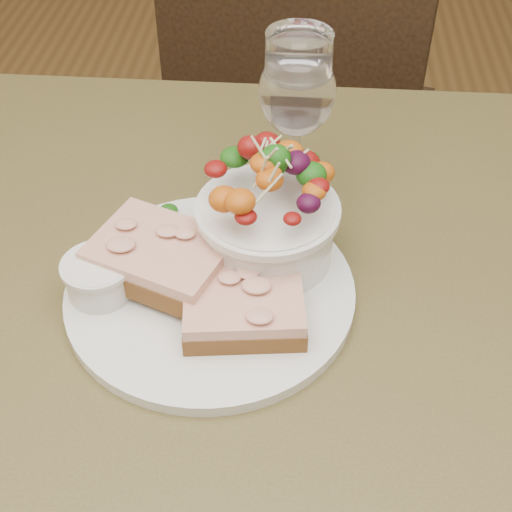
# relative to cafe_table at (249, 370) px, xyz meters

# --- Properties ---
(cafe_table) EXTENTS (0.80, 0.80, 0.75)m
(cafe_table) POSITION_rel_cafe_table_xyz_m (0.00, 0.00, 0.00)
(cafe_table) COLOR #43391C
(cafe_table) RESTS_ON ground
(chair_far) EXTENTS (0.51, 0.51, 0.90)m
(chair_far) POSITION_rel_cafe_table_xyz_m (0.05, 0.73, -0.36)
(chair_far) COLOR black
(chair_far) RESTS_ON ground
(dinner_plate) EXTENTS (0.27, 0.27, 0.01)m
(dinner_plate) POSITION_rel_cafe_table_xyz_m (-0.04, 0.01, 0.11)
(dinner_plate) COLOR white
(dinner_plate) RESTS_ON cafe_table
(sandwich_front) EXTENTS (0.11, 0.09, 0.03)m
(sandwich_front) POSITION_rel_cafe_table_xyz_m (-0.00, -0.03, 0.13)
(sandwich_front) COLOR #4F3515
(sandwich_front) RESTS_ON dinner_plate
(sandwich_back) EXTENTS (0.15, 0.13, 0.03)m
(sandwich_back) POSITION_rel_cafe_table_xyz_m (-0.08, 0.02, 0.14)
(sandwich_back) COLOR #4F3515
(sandwich_back) RESTS_ON dinner_plate
(ramekin) EXTENTS (0.06, 0.06, 0.04)m
(ramekin) POSITION_rel_cafe_table_xyz_m (-0.14, -0.01, 0.13)
(ramekin) COLOR silver
(ramekin) RESTS_ON dinner_plate
(salad_bowl) EXTENTS (0.12, 0.12, 0.13)m
(salad_bowl) POSITION_rel_cafe_table_xyz_m (0.01, 0.06, 0.17)
(salad_bowl) COLOR white
(salad_bowl) RESTS_ON dinner_plate
(garnish) EXTENTS (0.05, 0.04, 0.02)m
(garnish) POSITION_rel_cafe_table_xyz_m (-0.10, 0.09, 0.12)
(garnish) COLOR #0C3609
(garnish) RESTS_ON dinner_plate
(wine_glass) EXTENTS (0.08, 0.08, 0.18)m
(wine_glass) POSITION_rel_cafe_table_xyz_m (0.03, 0.16, 0.22)
(wine_glass) COLOR white
(wine_glass) RESTS_ON cafe_table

